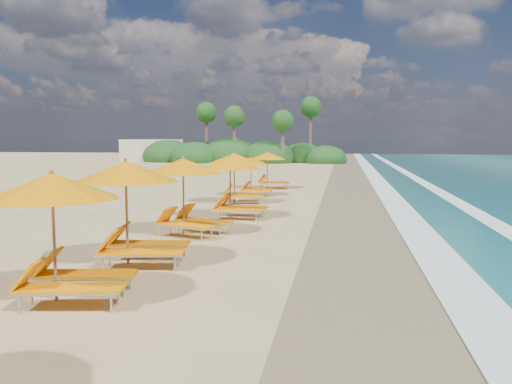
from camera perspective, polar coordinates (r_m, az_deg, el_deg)
name	(u,v)px	position (r m, az deg, el deg)	size (l,w,h in m)	color
ground	(256,225)	(18.66, 0.00, -3.67)	(160.00, 160.00, 0.00)	tan
wet_sand	(370,228)	(18.44, 12.38, -3.91)	(4.00, 160.00, 0.01)	olive
surf_foam	(453,230)	(18.77, 20.66, -3.92)	(4.00, 160.00, 0.01)	white
station_1	(64,228)	(10.59, -20.22, -3.71)	(3.04, 2.90, 2.54)	olive
station_2	(135,205)	(13.19, -13.10, -1.39)	(3.11, 2.95, 2.63)	olive
station_3	(188,191)	(16.92, -7.40, 0.13)	(3.26, 3.20, 2.53)	olive
station_4	(235,183)	(20.26, -2.31, 1.02)	(2.75, 2.57, 2.45)	olive
station_5	(238,174)	(24.87, -1.95, 1.94)	(2.98, 2.86, 2.45)	olive
station_6	(254,174)	(28.05, -0.24, 2.03)	(2.30, 2.12, 2.11)	olive
station_7	(270,168)	(31.84, 1.57, 2.68)	(2.88, 2.81, 2.29)	olive
treeline	(237,154)	(65.00, -2.05, 4.14)	(25.80, 8.80, 9.74)	#163D14
beach_building	(152,150)	(70.74, -11.29, 4.51)	(7.00, 5.00, 2.80)	beige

